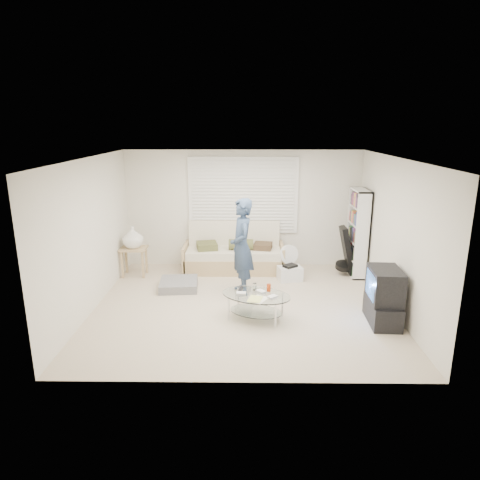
{
  "coord_description": "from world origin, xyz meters",
  "views": [
    {
      "loc": [
        0.04,
        -6.78,
        3.02
      ],
      "look_at": [
        -0.04,
        0.3,
        1.09
      ],
      "focal_mm": 32.0,
      "sensor_mm": 36.0,
      "label": 1
    }
  ],
  "objects_px": {
    "coffee_table": "(256,299)",
    "tv_unit": "(384,297)",
    "futon_sofa": "(234,255)",
    "bookshelf": "(358,233)"
  },
  "relations": [
    {
      "from": "coffee_table",
      "to": "bookshelf",
      "type": "bearing_deg",
      "value": 45.21
    },
    {
      "from": "bookshelf",
      "to": "coffee_table",
      "type": "relative_size",
      "value": 1.39
    },
    {
      "from": "coffee_table",
      "to": "tv_unit",
      "type": "bearing_deg",
      "value": -3.41
    },
    {
      "from": "futon_sofa",
      "to": "tv_unit",
      "type": "distance_m",
      "value": 3.44
    },
    {
      "from": "bookshelf",
      "to": "coffee_table",
      "type": "distance_m",
      "value": 3.03
    },
    {
      "from": "bookshelf",
      "to": "tv_unit",
      "type": "distance_m",
      "value": 2.28
    },
    {
      "from": "futon_sofa",
      "to": "tv_unit",
      "type": "height_order",
      "value": "futon_sofa"
    },
    {
      "from": "bookshelf",
      "to": "tv_unit",
      "type": "height_order",
      "value": "bookshelf"
    },
    {
      "from": "futon_sofa",
      "to": "tv_unit",
      "type": "xyz_separation_m",
      "value": [
        2.39,
        -2.47,
        0.09
      ]
    },
    {
      "from": "bookshelf",
      "to": "coffee_table",
      "type": "xyz_separation_m",
      "value": [
        -2.1,
        -2.11,
        -0.55
      ]
    }
  ]
}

